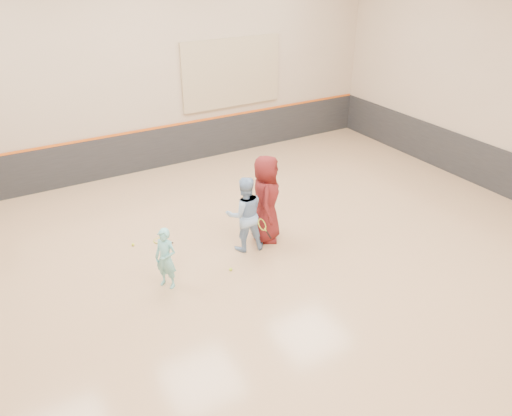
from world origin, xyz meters
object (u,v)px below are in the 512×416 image
young_man (266,199)px  spare_racket (160,238)px  girl (166,258)px  instructor (245,214)px

young_man → spare_racket: bearing=94.2°
girl → instructor: bearing=67.4°
spare_racket → girl: bearing=-104.9°
instructor → young_man: (0.59, 0.12, 0.15)m
young_man → spare_racket: size_ratio=3.06×
instructor → young_man: young_man is taller
instructor → spare_racket: 2.10m
young_man → spare_racket: (-2.11, 1.10, -0.93)m
instructor → girl: bearing=26.3°
girl → young_man: bearing=67.1°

